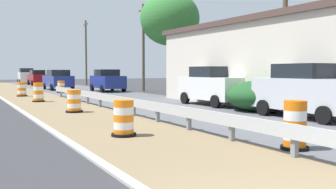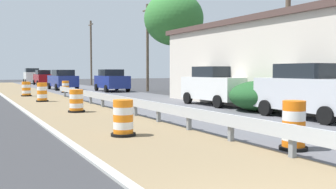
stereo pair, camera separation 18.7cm
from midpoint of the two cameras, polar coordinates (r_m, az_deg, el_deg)
name	(u,v)px [view 1 (the left image)]	position (r m, az deg, el deg)	size (l,w,h in m)	color
guardrail_median	(258,127)	(8.96, 12.98, -4.79)	(0.18, 41.51, 0.71)	#ADB2B7
traffic_barrel_nearest	(295,127)	(9.10, 18.24, -4.77)	(0.65, 0.65, 1.14)	orange
traffic_barrel_close	(124,120)	(10.49, -7.29, -3.85)	(0.70, 0.70, 1.02)	orange
traffic_barrel_mid	(74,102)	(16.84, -14.43, -1.14)	(0.74, 0.74, 1.00)	orange
traffic_barrel_far	(38,93)	(23.19, -19.38, 0.19)	(0.71, 0.71, 1.12)	orange
traffic_barrel_farther	(61,87)	(32.21, -16.15, 1.05)	(0.72, 0.72, 0.99)	orange
traffic_barrel_farthest	(22,90)	(28.55, -21.58, 0.67)	(0.74, 0.74, 1.04)	orange
car_lead_near_lane	(37,78)	(50.36, -19.41, 2.46)	(1.96, 4.73, 1.92)	maroon
car_trailing_near_lane	(213,86)	(19.98, 6.67, 1.33)	(2.11, 4.22, 2.04)	silver
car_lead_far_lane	(26,76)	(57.22, -20.92, 2.67)	(2.26, 4.22, 2.19)	silver
car_mid_far_lane	(107,80)	(33.41, -9.40, 2.14)	(2.24, 4.54, 1.94)	navy
car_trailing_far_lane	(58,80)	(37.43, -16.58, 2.17)	(2.19, 4.80, 1.91)	navy
car_distant_a	(308,91)	(15.24, 20.31, 0.51)	(2.11, 4.44, 2.09)	silver
roadside_shop_near	(292,63)	(22.11, 18.10, 4.56)	(8.77, 14.37, 4.46)	beige
utility_pole_near	(285,21)	(18.81, 17.13, 10.66)	(0.24, 1.80, 8.03)	brown
utility_pole_mid	(143,46)	(33.26, -3.94, 7.36)	(0.24, 1.80, 7.66)	brown
utility_pole_far	(86,52)	(49.28, -12.51, 6.40)	(0.24, 1.80, 8.22)	brown
bush_roadside	(258,96)	(17.35, 13.30, -0.19)	(2.84, 2.84, 1.38)	#1E4C23
tree_roadside	(170,19)	(30.23, 0.11, 11.45)	(4.72, 4.72, 8.07)	#4C3D2D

